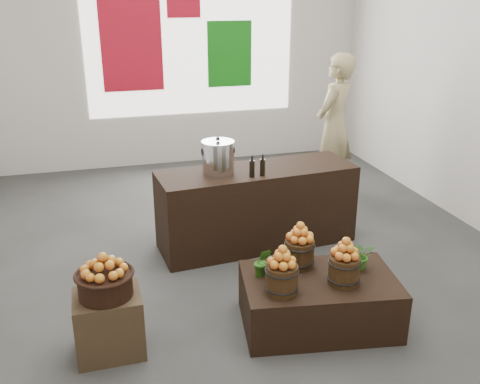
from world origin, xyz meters
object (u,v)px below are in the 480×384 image
object	(u,v)px
crate	(109,324)
display_table	(319,301)
wicker_basket	(105,285)
counter	(257,207)
shopper	(334,126)
stock_pot_left	(218,159)

from	to	relation	value
crate	display_table	world-z (taller)	crate
wicker_basket	counter	distance (m)	2.26
wicker_basket	display_table	bearing A→B (deg)	-2.73
wicker_basket	shopper	xyz separation A→B (m)	(3.10, 2.74, 0.36)
counter	stock_pot_left	size ratio (longest dim) A/B	6.47
crate	counter	bearing A→B (deg)	42.67
counter	shopper	world-z (taller)	shopper
display_table	stock_pot_left	bearing A→B (deg)	115.71
shopper	display_table	bearing A→B (deg)	23.73
stock_pot_left	shopper	size ratio (longest dim) A/B	0.17
counter	shopper	bearing A→B (deg)	34.91
shopper	counter	bearing A→B (deg)	0.06
display_table	stock_pot_left	xyz separation A→B (m)	(-0.48, 1.57, 0.81)
wicker_basket	display_table	world-z (taller)	wicker_basket
crate	display_table	bearing A→B (deg)	-2.73
crate	stock_pot_left	size ratio (longest dim) A/B	1.54
crate	shopper	distance (m)	4.19
wicker_basket	counter	xyz separation A→B (m)	(1.65, 1.52, -0.16)
display_table	shopper	world-z (taller)	shopper
crate	counter	xyz separation A→B (m)	(1.65, 1.52, 0.18)
stock_pot_left	shopper	distance (m)	2.26
crate	stock_pot_left	world-z (taller)	stock_pot_left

